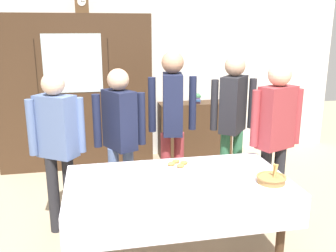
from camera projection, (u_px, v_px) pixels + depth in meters
The scene contains 20 objects.
ground_plane at pixel (172, 246), 3.46m from camera, with size 12.00×12.00×0.00m, color tan.
back_wall at pixel (136, 69), 5.62m from camera, with size 6.40×0.10×2.70m, color silver.
dining_table at pixel (178, 192), 3.06m from camera, with size 1.82×1.01×0.75m.
wall_cabinet at pixel (75, 93), 5.24m from camera, with size 2.12×0.46×2.14m.
mantel_clock at pixel (82, 4), 4.96m from camera, with size 0.18×0.11×0.24m.
bookshelf_low at pixel (195, 129), 5.79m from camera, with size 1.12×0.35×0.85m.
book_stack at pixel (195, 98), 5.66m from camera, with size 0.16×0.23×0.12m.
tea_cup_center at pixel (110, 179), 3.01m from camera, with size 0.13×0.13×0.06m.
tea_cup_front_edge at pixel (204, 180), 2.99m from camera, with size 0.13×0.13×0.06m.
tea_cup_near_right at pixel (170, 194), 2.73m from camera, with size 0.13×0.13×0.06m.
tea_cup_far_right at pixel (218, 187), 2.85m from camera, with size 0.13×0.13×0.06m.
bread_basket at pixel (271, 179), 2.99m from camera, with size 0.24×0.24×0.16m.
pastry_plate at pixel (178, 165), 3.35m from camera, with size 0.28×0.28×0.05m.
spoon_mid_right at pixel (235, 161), 3.47m from camera, with size 0.12×0.02×0.01m.
spoon_mid_left at pixel (96, 171), 3.24m from camera, with size 0.12×0.02×0.01m.
person_behind_table_right at pixel (172, 115), 3.97m from camera, with size 0.52×0.39×1.73m.
person_by_cabinet at pixel (120, 131), 3.71m from camera, with size 0.52×0.41×1.58m.
person_beside_shelf at pixel (57, 139), 3.49m from camera, with size 0.52×0.37×1.58m.
person_behind_table_left at pixel (276, 129), 3.63m from camera, with size 0.52×0.32×1.64m.
person_near_right_end at pixel (233, 115), 4.14m from camera, with size 0.52×0.40×1.68m.
Camera 1 is at (-0.64, -2.99, 1.97)m, focal length 39.78 mm.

